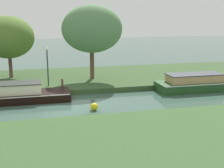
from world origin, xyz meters
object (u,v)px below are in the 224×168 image
(forest_narrowboat, at_px, (193,83))
(mooring_post_near, at_px, (62,84))
(lamp_post, at_px, (47,62))
(channel_buoy, at_px, (94,107))
(willow_tree_centre, at_px, (8,37))
(willow_tree_right, at_px, (92,29))
(black_barge, at_px, (14,93))

(forest_narrowboat, relative_size, mooring_post_near, 7.34)
(lamp_post, bearing_deg, channel_buoy, -65.48)
(willow_tree_centre, xyz_separation_m, lamp_post, (3.20, -3.96, -1.74))
(forest_narrowboat, height_order, willow_tree_right, willow_tree_right)
(willow_tree_right, relative_size, channel_buoy, 13.27)
(lamp_post, relative_size, mooring_post_near, 3.79)
(willow_tree_centre, relative_size, mooring_post_near, 6.82)
(forest_narrowboat, distance_m, mooring_post_near, 10.45)
(black_barge, bearing_deg, channel_buoy, -32.26)
(forest_narrowboat, bearing_deg, willow_tree_centre, 155.67)
(black_barge, xyz_separation_m, forest_narrowboat, (13.82, 0.00, -0.02))
(willow_tree_centre, xyz_separation_m, channel_buoy, (5.88, -9.82, -3.81))
(mooring_post_near, bearing_deg, channel_buoy, -69.19)
(forest_narrowboat, relative_size, willow_tree_right, 0.92)
(black_barge, height_order, lamp_post, lamp_post)
(forest_narrowboat, bearing_deg, lamp_post, 166.95)
(black_barge, bearing_deg, forest_narrowboat, 0.00)
(black_barge, relative_size, mooring_post_near, 8.76)
(willow_tree_centre, distance_m, willow_tree_right, 7.52)
(black_barge, bearing_deg, lamp_post, 47.31)
(black_barge, relative_size, willow_tree_centre, 1.28)
(lamp_post, bearing_deg, mooring_post_near, -55.64)
(willow_tree_centre, height_order, channel_buoy, willow_tree_centre)
(black_barge, height_order, willow_tree_centre, willow_tree_centre)
(forest_narrowboat, relative_size, channel_buoy, 12.26)
(willow_tree_right, xyz_separation_m, channel_buoy, (-1.25, -7.55, -4.54))
(black_barge, height_order, forest_narrowboat, black_barge)
(willow_tree_centre, height_order, willow_tree_right, willow_tree_right)
(black_barge, xyz_separation_m, mooring_post_near, (3.44, 1.17, 0.18))
(mooring_post_near, xyz_separation_m, channel_buoy, (1.67, -4.40, -0.56))
(mooring_post_near, bearing_deg, black_barge, -161.21)
(willow_tree_centre, relative_size, willow_tree_right, 0.86)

